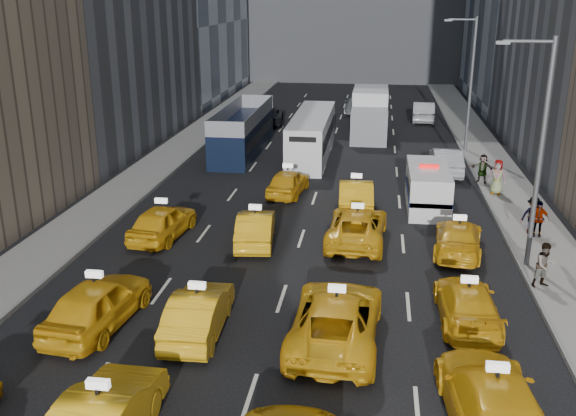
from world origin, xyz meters
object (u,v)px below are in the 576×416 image
city_bus (312,136)px  box_truck (370,114)px  nypd_van (427,188)px  double_decker (243,130)px

city_bus → box_truck: 7.85m
nypd_van → double_decker: bearing=139.7°
double_decker → city_bus: double_decker is taller
nypd_van → double_decker: 15.70m
nypd_van → city_bus: size_ratio=0.47×
nypd_van → city_bus: (-6.94, 10.04, 0.39)m
box_truck → city_bus: bearing=-120.2°
double_decker → box_truck: size_ratio=1.41×
double_decker → city_bus: (4.78, -0.39, -0.14)m
nypd_van → city_bus: 12.21m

